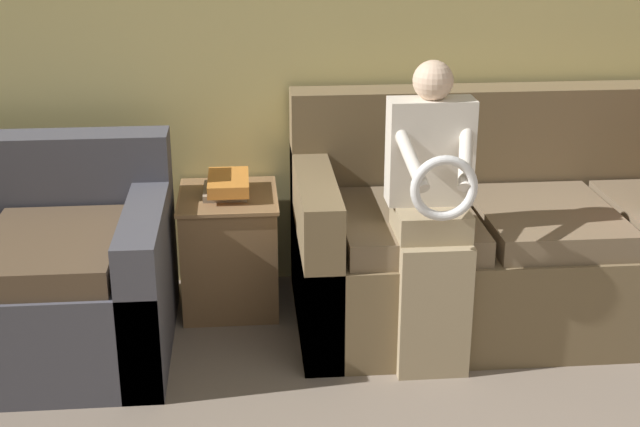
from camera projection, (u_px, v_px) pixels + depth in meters
name	position (u px, v px, depth m)	size (l,w,h in m)	color
wall_back	(480.00, 17.00, 4.14)	(7.84, 0.06, 2.55)	#DBCC7F
couch_main	(532.00, 241.00, 4.02)	(2.14, 0.95, 0.98)	brown
child_left_seated	(432.00, 208.00, 3.48)	(0.34, 0.37, 1.23)	tan
side_shelf	(230.00, 248.00, 4.11)	(0.45, 0.51, 0.54)	olive
book_stack	(227.00, 185.00, 4.01)	(0.20, 0.31, 0.08)	gray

